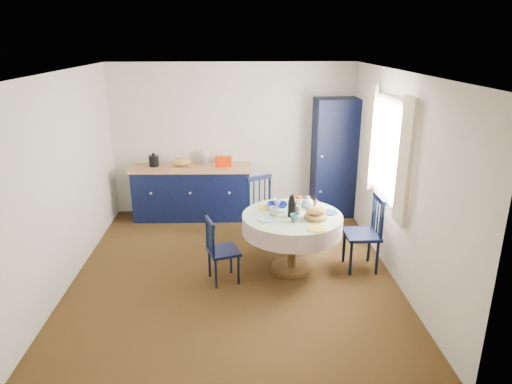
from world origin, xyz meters
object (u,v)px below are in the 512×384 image
chair_far (264,210)px  mug_b (294,218)px  dining_table (293,224)px  mug_c (312,203)px  pantry_cabinet (334,158)px  kitchen_counter (192,191)px  chair_left (221,250)px  mug_a (274,211)px  chair_right (365,233)px  cobalt_bowl (277,206)px  mug_d (277,202)px

chair_far → mug_b: chair_far is taller
dining_table → mug_c: 0.43m
pantry_cabinet → chair_far: size_ratio=2.02×
pantry_cabinet → dining_table: pantry_cabinet is taller
dining_table → chair_far: (-0.30, 0.89, -0.15)m
kitchen_counter → dining_table: size_ratio=1.56×
mug_b → kitchen_counter: bearing=124.0°
pantry_cabinet → mug_c: bearing=-113.1°
chair_left → chair_far: chair_far is taller
kitchen_counter → mug_a: 2.28m
chair_right → pantry_cabinet: bearing=180.0°
chair_far → cobalt_bowl: chair_far is taller
mug_b → mug_d: (-0.16, 0.55, -0.00)m
mug_c → mug_d: mug_c is taller
chair_far → pantry_cabinet: bearing=13.7°
chair_far → mug_a: (0.07, -0.89, 0.32)m
mug_b → mug_a: bearing=136.9°
chair_left → kitchen_counter: bearing=-3.9°
chair_left → chair_far: 1.30m
chair_left → chair_far: (0.60, 1.15, 0.07)m
kitchen_counter → cobalt_bowl: (1.26, -1.66, 0.34)m
mug_b → mug_d: 0.58m
mug_b → mug_c: size_ratio=0.75×
pantry_cabinet → chair_far: 1.68m
kitchen_counter → pantry_cabinet: size_ratio=1.00×
kitchen_counter → chair_left: bearing=-74.9°
chair_right → mug_b: size_ratio=9.70×
mug_b → chair_left: bearing=-177.2°
pantry_cabinet → mug_d: bearing=-126.4°
chair_far → mug_c: 0.90m
pantry_cabinet → kitchen_counter: bearing=178.6°
pantry_cabinet → mug_c: pantry_cabinet is taller
pantry_cabinet → mug_a: size_ratio=14.88×
mug_a → mug_b: size_ratio=1.28×
kitchen_counter → mug_d: size_ratio=19.19×
mug_d → cobalt_bowl: mug_d is taller
chair_right → dining_table: bearing=-90.6°
chair_far → chair_right: size_ratio=0.98×
mug_b → mug_c: 0.57m
pantry_cabinet → cobalt_bowl: (-1.09, -1.70, -0.19)m
chair_far → mug_b: bearing=-102.3°
chair_left → mug_c: mug_c is taller
mug_a → mug_d: 0.35m
chair_left → mug_b: mug_b is taller
cobalt_bowl → chair_left: bearing=-145.7°
mug_b → chair_right: bearing=12.7°
dining_table → mug_d: dining_table is taller
pantry_cabinet → cobalt_bowl: 2.03m
dining_table → mug_c: size_ratio=9.27×
chair_right → mug_a: chair_right is taller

